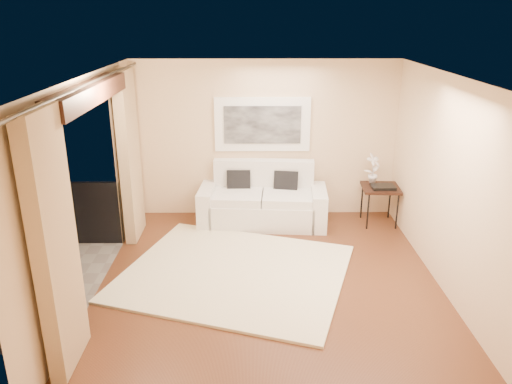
{
  "coord_description": "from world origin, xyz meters",
  "views": [
    {
      "loc": [
        -0.24,
        -5.86,
        3.41
      ],
      "look_at": [
        -0.17,
        0.68,
        1.05
      ],
      "focal_mm": 35.0,
      "sensor_mm": 36.0,
      "label": 1
    }
  ],
  "objects_px": {
    "sofa": "(263,202)",
    "side_table": "(380,190)",
    "balcony_chair_far": "(42,242)",
    "orchid": "(373,169)",
    "bistro_table": "(43,252)",
    "ice_bucket": "(32,237)"
  },
  "relations": [
    {
      "from": "sofa",
      "to": "side_table",
      "type": "height_order",
      "value": "sofa"
    },
    {
      "from": "balcony_chair_far",
      "to": "side_table",
      "type": "bearing_deg",
      "value": -156.25
    },
    {
      "from": "orchid",
      "to": "bistro_table",
      "type": "distance_m",
      "value": 5.26
    },
    {
      "from": "ice_bucket",
      "to": "balcony_chair_far",
      "type": "bearing_deg",
      "value": 97.54
    },
    {
      "from": "side_table",
      "to": "bistro_table",
      "type": "bearing_deg",
      "value": -153.78
    },
    {
      "from": "side_table",
      "to": "orchid",
      "type": "xyz_separation_m",
      "value": [
        -0.11,
        0.17,
        0.32
      ]
    },
    {
      "from": "bistro_table",
      "to": "balcony_chair_far",
      "type": "bearing_deg",
      "value": 114.02
    },
    {
      "from": "bistro_table",
      "to": "sofa",
      "type": "bearing_deg",
      "value": 41.33
    },
    {
      "from": "sofa",
      "to": "ice_bucket",
      "type": "height_order",
      "value": "sofa"
    },
    {
      "from": "orchid",
      "to": "bistro_table",
      "type": "height_order",
      "value": "orchid"
    },
    {
      "from": "bistro_table",
      "to": "ice_bucket",
      "type": "height_order",
      "value": "ice_bucket"
    },
    {
      "from": "orchid",
      "to": "bistro_table",
      "type": "xyz_separation_m",
      "value": [
        -4.62,
        -2.5,
        -0.29
      ]
    },
    {
      "from": "orchid",
      "to": "balcony_chair_far",
      "type": "bearing_deg",
      "value": -156.39
    },
    {
      "from": "orchid",
      "to": "ice_bucket",
      "type": "relative_size",
      "value": 2.61
    },
    {
      "from": "ice_bucket",
      "to": "bistro_table",
      "type": "bearing_deg",
      "value": -25.11
    },
    {
      "from": "side_table",
      "to": "ice_bucket",
      "type": "height_order",
      "value": "ice_bucket"
    },
    {
      "from": "bistro_table",
      "to": "balcony_chair_far",
      "type": "xyz_separation_m",
      "value": [
        -0.18,
        0.4,
        -0.05
      ]
    },
    {
      "from": "sofa",
      "to": "orchid",
      "type": "distance_m",
      "value": 1.94
    },
    {
      "from": "sofa",
      "to": "balcony_chair_far",
      "type": "height_order",
      "value": "sofa"
    },
    {
      "from": "side_table",
      "to": "orchid",
      "type": "bearing_deg",
      "value": 124.34
    },
    {
      "from": "sofa",
      "to": "orchid",
      "type": "height_order",
      "value": "orchid"
    },
    {
      "from": "bistro_table",
      "to": "ice_bucket",
      "type": "distance_m",
      "value": 0.23
    }
  ]
}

